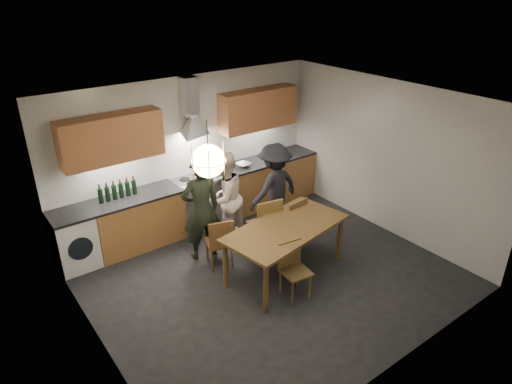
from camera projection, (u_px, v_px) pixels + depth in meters
ground at (268, 274)px, 6.86m from camera, size 5.00×5.00×0.00m
room_shell at (270, 170)px, 6.12m from camera, size 5.02×4.52×2.61m
counter_run at (202, 201)px, 8.08m from camera, size 5.00×0.62×0.90m
range_stove at (201, 202)px, 8.07m from camera, size 0.90×0.60×0.92m
wall_fixtures at (192, 122)px, 7.54m from camera, size 4.30×0.54×1.10m
pendant_lamp at (209, 161)px, 5.34m from camera, size 0.43×0.43×0.70m
dining_table at (286, 232)px, 6.61m from camera, size 2.00×1.24×0.79m
chair_back_left at (220, 240)px, 6.82m from camera, size 0.47×0.47×0.84m
chair_back_mid at (267, 223)px, 7.15m from camera, size 0.51×0.51×0.97m
chair_back_right at (293, 220)px, 7.32m from camera, size 0.44×0.44×0.89m
chair_front at (293, 265)px, 6.27m from camera, size 0.41×0.41×0.81m
person_left at (201, 209)px, 6.95m from camera, size 0.67×0.49×1.68m
person_mid at (224, 198)px, 7.42m from camera, size 0.89×0.78×1.57m
person_right at (274, 188)px, 7.79m from camera, size 1.06×0.68×1.57m
mixing_bowl at (243, 165)px, 8.33m from camera, size 0.27×0.27×0.06m
stock_pot at (275, 153)px, 8.78m from camera, size 0.22×0.22×0.12m
wine_bottles at (117, 189)px, 7.09m from camera, size 0.62×0.07×0.31m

